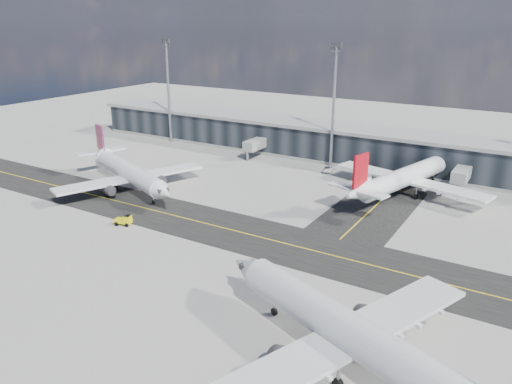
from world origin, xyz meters
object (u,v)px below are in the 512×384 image
(service_van, at_px, (328,169))
(airliner_near, at_px, (359,339))
(airliner_af, at_px, (128,172))
(airliner_redtail, at_px, (405,177))
(baggage_tug, at_px, (125,220))

(service_van, bearing_deg, airliner_near, -72.14)
(airliner_near, xyz_separation_m, service_van, (-30.73, 63.44, -3.46))
(airliner_af, relative_size, airliner_redtail, 0.93)
(airliner_af, relative_size, airliner_near, 0.88)
(airliner_af, xyz_separation_m, baggage_tug, (13.63, -14.81, -2.72))
(airliner_near, xyz_separation_m, baggage_tug, (-48.13, 15.56, -3.18))
(airliner_redtail, height_order, airliner_near, airliner_near)
(airliner_near, distance_m, baggage_tug, 50.68)
(airliner_redtail, distance_m, service_van, 21.23)
(service_van, bearing_deg, airliner_redtail, -27.77)
(airliner_af, distance_m, service_van, 45.45)
(baggage_tug, xyz_separation_m, service_van, (17.40, 47.88, -0.28))
(airliner_near, bearing_deg, airliner_af, 85.20)
(airliner_redtail, bearing_deg, baggage_tug, -117.28)
(airliner_near, height_order, service_van, airliner_near)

